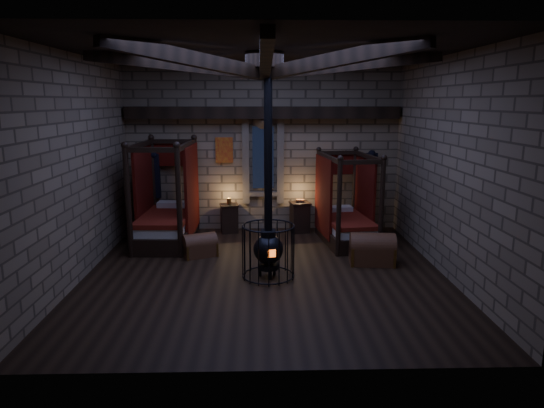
{
  "coord_description": "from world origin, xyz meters",
  "views": [
    {
      "loc": [
        -0.11,
        -9.04,
        3.34
      ],
      "look_at": [
        0.15,
        0.6,
        1.28
      ],
      "focal_mm": 32.0,
      "sensor_mm": 36.0,
      "label": 1
    }
  ],
  "objects_px": {
    "trunk_right": "(372,250)",
    "stove": "(268,246)",
    "bed_left": "(167,218)",
    "bed_right": "(346,221)",
    "trunk_left": "(200,246)"
  },
  "relations": [
    {
      "from": "bed_left",
      "to": "stove",
      "type": "relative_size",
      "value": 0.59
    },
    {
      "from": "bed_left",
      "to": "bed_right",
      "type": "bearing_deg",
      "value": 0.32
    },
    {
      "from": "stove",
      "to": "trunk_left",
      "type": "bearing_deg",
      "value": 124.87
    },
    {
      "from": "bed_left",
      "to": "bed_right",
      "type": "distance_m",
      "value": 4.29
    },
    {
      "from": "trunk_right",
      "to": "stove",
      "type": "height_order",
      "value": "stove"
    },
    {
      "from": "bed_right",
      "to": "stove",
      "type": "distance_m",
      "value": 3.02
    },
    {
      "from": "trunk_right",
      "to": "stove",
      "type": "xyz_separation_m",
      "value": [
        -2.18,
        -0.74,
        0.33
      ]
    },
    {
      "from": "bed_right",
      "to": "bed_left",
      "type": "bearing_deg",
      "value": 171.6
    },
    {
      "from": "trunk_left",
      "to": "trunk_right",
      "type": "xyz_separation_m",
      "value": [
        3.66,
        -0.6,
        0.07
      ]
    },
    {
      "from": "bed_right",
      "to": "stove",
      "type": "height_order",
      "value": "stove"
    },
    {
      "from": "bed_right",
      "to": "trunk_right",
      "type": "relative_size",
      "value": 2.19
    },
    {
      "from": "trunk_right",
      "to": "stove",
      "type": "distance_m",
      "value": 2.33
    },
    {
      "from": "bed_left",
      "to": "trunk_right",
      "type": "distance_m",
      "value": 4.89
    },
    {
      "from": "bed_left",
      "to": "trunk_left",
      "type": "bearing_deg",
      "value": -49.52
    },
    {
      "from": "bed_right",
      "to": "stove",
      "type": "bearing_deg",
      "value": -135.72
    }
  ]
}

